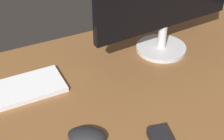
# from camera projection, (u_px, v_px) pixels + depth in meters

# --- Properties ---
(desk) EXTENTS (1.40, 0.84, 0.02)m
(desk) POSITION_uv_depth(u_px,v_px,m) (133.00, 96.00, 1.06)
(desk) COLOR brown
(desk) RESTS_ON ground
(computer_mouse) EXTENTS (0.12, 0.11, 0.03)m
(computer_mouse) POSITION_uv_depth(u_px,v_px,m) (87.00, 136.00, 0.89)
(computer_mouse) COLOR black
(computer_mouse) RESTS_ON desk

